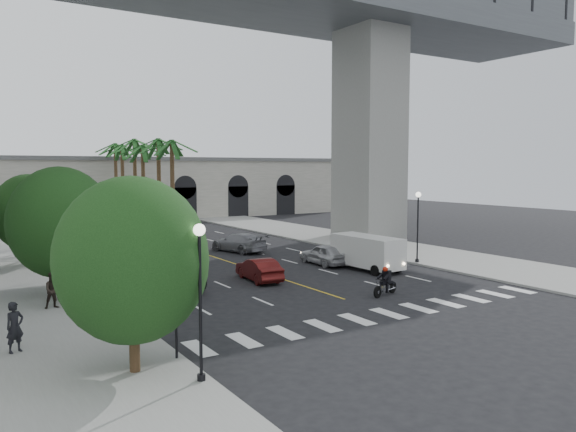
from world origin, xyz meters
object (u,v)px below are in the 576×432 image
object	(u,v)px
lamp_post_right	(418,221)
motorcycle_rider	(386,282)
lamp_post_left_far	(70,229)
car_b	(259,269)
car_d	(239,242)
traffic_signal_near	(176,295)
car_e	(136,261)
cargo_van	(367,251)
pedestrian_b	(53,290)
pedestrian_a	(15,327)
lamp_post_left_near	(200,289)
car_a	(325,254)
car_c	(164,279)
traffic_signal_far	(142,277)

from	to	relation	value
lamp_post_right	motorcycle_rider	distance (m)	11.22
lamp_post_left_far	car_b	size ratio (longest dim) A/B	1.22
lamp_post_left_far	car_d	world-z (taller)	lamp_post_left_far
traffic_signal_near	car_d	distance (m)	26.97
lamp_post_left_far	traffic_signal_near	distance (m)	18.51
car_e	cargo_van	world-z (taller)	cargo_van
car_b	pedestrian_b	bearing A→B (deg)	10.92
motorcycle_rider	pedestrian_a	size ratio (longest dim) A/B	1.13
lamp_post_left_near	car_d	world-z (taller)	lamp_post_left_near
lamp_post_left_far	cargo_van	xyz separation A→B (m)	(18.08, -7.92, -1.90)
traffic_signal_near	cargo_van	bearing A→B (deg)	30.47
pedestrian_a	car_b	bearing A→B (deg)	1.78
lamp_post_left_near	car_d	size ratio (longest dim) A/B	0.97
lamp_post_left_far	car_e	size ratio (longest dim) A/B	1.34
car_a	car_c	world-z (taller)	car_a
pedestrian_a	pedestrian_b	xyz separation A→B (m)	(2.41, 6.33, -0.06)
pedestrian_a	cargo_van	bearing A→B (deg)	-8.89
lamp_post_left_far	car_d	distance (m)	15.16
car_d	pedestrian_b	xyz separation A→B (m)	(-16.76, -12.65, 0.26)
motorcycle_rider	lamp_post_left_near	bearing A→B (deg)	-172.27
traffic_signal_far	car_c	xyz separation A→B (m)	(3.72, 7.70, -1.78)
traffic_signal_far	car_b	xyz separation A→B (m)	(9.80, 7.38, -1.79)
cargo_van	pedestrian_a	bearing A→B (deg)	-165.79
lamp_post_left_far	car_b	xyz separation A→B (m)	(9.90, -7.12, -2.50)
car_b	pedestrian_b	world-z (taller)	pedestrian_b
car_a	cargo_van	size ratio (longest dim) A/B	0.80
cargo_van	pedestrian_b	world-z (taller)	cargo_van
traffic_signal_far	car_a	distance (m)	19.51
pedestrian_b	lamp_post_left_far	bearing A→B (deg)	72.55
lamp_post_left_far	car_d	bearing A→B (deg)	16.93
car_d	car_e	bearing A→B (deg)	7.02
car_d	car_b	bearing A→B (deg)	54.69
car_b	car_a	bearing A→B (deg)	-154.43
lamp_post_left_near	cargo_van	xyz separation A→B (m)	(18.08, 13.08, -1.90)
lamp_post_left_far	motorcycle_rider	world-z (taller)	lamp_post_left_far
car_a	car_c	xyz separation A→B (m)	(-13.00, -2.21, -0.05)
motorcycle_rider	car_b	bearing A→B (deg)	101.50
lamp_post_left_far	car_c	size ratio (longest dim) A/B	1.02
traffic_signal_far	lamp_post_left_near	bearing A→B (deg)	-90.88
lamp_post_right	car_b	xyz separation A→B (m)	(-12.90, 0.88, -2.50)
traffic_signal_far	cargo_van	world-z (taller)	traffic_signal_far
car_b	car_e	distance (m)	9.41
lamp_post_left_far	motorcycle_rider	bearing A→B (deg)	-45.99
pedestrian_a	traffic_signal_far	bearing A→B (deg)	-23.79
traffic_signal_far	cargo_van	distance (m)	19.18
pedestrian_b	car_d	bearing A→B (deg)	36.01
lamp_post_left_far	traffic_signal_near	xyz separation A→B (m)	(0.10, -18.50, -0.71)
lamp_post_right	pedestrian_b	xyz separation A→B (m)	(-25.24, -0.29, -2.16)
traffic_signal_near	pedestrian_b	distance (m)	10.62
lamp_post_left_near	traffic_signal_far	world-z (taller)	lamp_post_left_near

